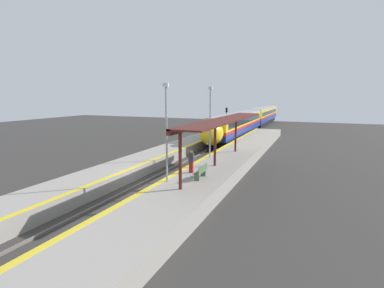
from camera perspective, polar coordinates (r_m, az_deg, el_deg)
The scene contains 12 objects.
ground_plane at distance 21.87m, azimuth -8.38°, elevation -8.06°, with size 120.00×120.00×0.00m, color #383533.
rail_left at distance 22.21m, azimuth -9.99°, elevation -7.63°, with size 0.08×90.00×0.15m, color slate.
rail_right at distance 21.50m, azimuth -6.72°, elevation -8.12°, with size 0.08×90.00×0.15m, color slate.
train at distance 55.98m, azimuth 11.32°, elevation 4.70°, with size 2.76×49.22×3.81m.
platform_right at distance 20.15m, azimuth 0.72°, elevation -7.98°, with size 4.02×64.00×1.01m.
platform_left at distance 23.55m, azimuth -15.39°, elevation -5.77°, with size 3.27×64.00×1.01m.
platform_bench at distance 19.95m, azimuth 1.77°, elevation -5.25°, with size 0.44×1.60×0.89m.
person_waiting at distance 21.34m, azimuth -0.15°, elevation -3.26°, with size 0.36×0.22×1.63m.
railway_signal at distance 46.55m, azimuth 6.57°, elevation 4.68°, with size 0.28×0.28×4.58m.
lamppost_near at distance 18.77m, azimuth -4.90°, elevation 3.22°, with size 0.36×0.20×6.21m.
lamppost_mid at distance 26.44m, azimuth 3.47°, elevation 4.99°, with size 0.36×0.20×6.21m.
station_canopy at distance 22.96m, azimuth 5.82°, elevation 4.21°, with size 2.02×15.95×3.72m.
Camera 1 is at (10.81, -17.87, 6.49)m, focal length 28.00 mm.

